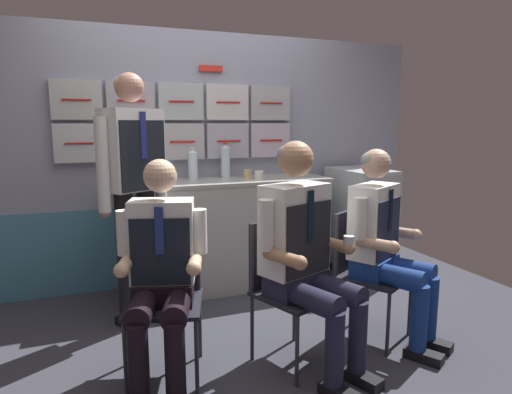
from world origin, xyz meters
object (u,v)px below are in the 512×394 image
object	(u,v)px
service_trolley	(360,218)
folding_chair_left	(166,283)
crew_member_right	(305,246)
folding_chair_by_counter	(361,260)
folding_chair_right	(284,275)
crew_member_standing	(134,177)
water_bottle_clear	(226,161)
crew_member_left	(161,266)
crew_member_by_counter	(385,239)
paper_cup_blue	(259,175)

from	to	relation	value
service_trolley	folding_chair_left	world-z (taller)	service_trolley
service_trolley	crew_member_right	bearing A→B (deg)	-134.06
folding_chair_left	folding_chair_by_counter	size ratio (longest dim) A/B	1.00
folding_chair_left	folding_chair_right	bearing A→B (deg)	-10.96
service_trolley	crew_member_right	world-z (taller)	crew_member_right
crew_member_standing	water_bottle_clear	distance (m)	1.01
crew_member_left	crew_member_by_counter	bearing A→B (deg)	-1.06
crew_member_by_counter	paper_cup_blue	xyz separation A→B (m)	(-0.37, 1.22, 0.29)
folding_chair_left	folding_chair_by_counter	xyz separation A→B (m)	(1.26, -0.04, 0.00)
crew_member_left	paper_cup_blue	xyz separation A→B (m)	(1.02, 1.20, 0.31)
water_bottle_clear	paper_cup_blue	distance (m)	0.32
crew_member_right	paper_cup_blue	bearing A→B (deg)	79.33
crew_member_left	paper_cup_blue	size ratio (longest dim) A/B	16.86
crew_member_right	crew_member_standing	distance (m)	1.27
crew_member_left	crew_member_by_counter	distance (m)	1.39
crew_member_standing	folding_chair_right	bearing A→B (deg)	-46.34
folding_chair_right	folding_chair_by_counter	distance (m)	0.60
crew_member_right	crew_member_by_counter	distance (m)	0.62
folding_chair_left	folding_chair_right	world-z (taller)	same
crew_member_right	folding_chair_by_counter	world-z (taller)	crew_member_right
crew_member_left	crew_member_right	size ratio (longest dim) A/B	0.93
service_trolley	paper_cup_blue	distance (m)	1.08
crew_member_right	crew_member_standing	size ratio (longest dim) A/B	0.76
folding_chair_by_counter	crew_member_left	bearing A→B (deg)	-175.05
crew_member_left	crew_member_right	distance (m)	0.79
water_bottle_clear	folding_chair_left	bearing A→B (deg)	-120.96
water_bottle_clear	paper_cup_blue	xyz separation A→B (m)	(0.23, -0.20, -0.11)
crew_member_by_counter	paper_cup_blue	distance (m)	1.31
service_trolley	paper_cup_blue	xyz separation A→B (m)	(-0.98, 0.05, 0.44)
service_trolley	folding_chair_by_counter	size ratio (longest dim) A/B	1.18
folding_chair_right	water_bottle_clear	distance (m)	1.49
folding_chair_right	folding_chair_left	bearing A→B (deg)	169.04
crew_member_left	crew_member_standing	xyz separation A→B (m)	(-0.03, 0.81, 0.37)
crew_member_standing	paper_cup_blue	xyz separation A→B (m)	(1.06, 0.38, -0.07)
folding_chair_left	crew_member_by_counter	distance (m)	1.36
folding_chair_by_counter	paper_cup_blue	world-z (taller)	paper_cup_blue
service_trolley	water_bottle_clear	world-z (taller)	water_bottle_clear
folding_chair_left	folding_chair_by_counter	bearing A→B (deg)	-1.91
folding_chair_left	crew_member_standing	bearing A→B (deg)	97.04
service_trolley	crew_member_left	distance (m)	2.32
folding_chair_right	crew_member_standing	bearing A→B (deg)	133.66
crew_member_by_counter	crew_member_standing	xyz separation A→B (m)	(-1.42, 0.84, 0.36)
folding_chair_by_counter	crew_member_right	bearing A→B (deg)	-156.39
crew_member_right	paper_cup_blue	world-z (taller)	crew_member_right
service_trolley	water_bottle_clear	xyz separation A→B (m)	(-1.21, 0.25, 0.55)
crew_member_left	water_bottle_clear	distance (m)	1.66
folding_chair_left	crew_member_right	distance (m)	0.81
crew_member_left	paper_cup_blue	world-z (taller)	crew_member_left
crew_member_right	crew_member_standing	world-z (taller)	crew_member_standing
folding_chair_right	paper_cup_blue	size ratio (longest dim) A/B	11.55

